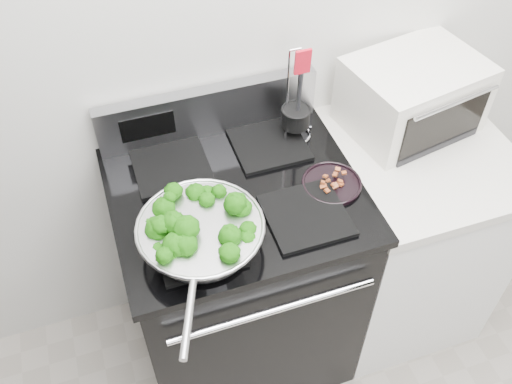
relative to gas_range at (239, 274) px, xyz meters
name	(u,v)px	position (x,y,z in m)	size (l,w,h in m)	color
back_wall	(291,8)	(0.30, 0.34, 0.86)	(4.00, 0.02, 2.70)	silver
gas_range	(239,274)	(0.00, 0.00, 0.00)	(0.79, 0.69, 1.13)	black
counter	(400,233)	(0.68, 0.00, -0.03)	(0.62, 0.68, 0.92)	white
skillet	(201,233)	(-0.16, -0.18, 0.52)	(0.37, 0.56, 0.08)	silver
broccoli_pile	(200,228)	(-0.16, -0.18, 0.54)	(0.29, 0.29, 0.10)	#093204
bacon_plate	(332,181)	(0.30, -0.08, 0.48)	(0.19, 0.19, 0.04)	black
utensil_holder	(296,121)	(0.27, 0.18, 0.53)	(0.11, 0.11, 0.35)	silver
toaster_oven	(412,95)	(0.69, 0.15, 0.56)	(0.49, 0.41, 0.25)	silver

